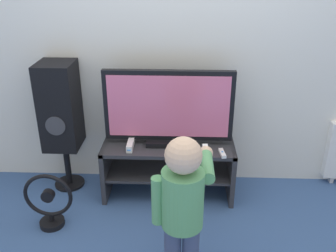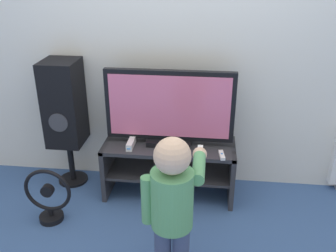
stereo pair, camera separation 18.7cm
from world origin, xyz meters
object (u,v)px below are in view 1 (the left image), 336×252
remote_primary (222,153)px  speaker_tower (60,109)px  child (183,199)px  floor_fan (49,203)px  game_console (131,145)px  television (169,109)px

remote_primary → speaker_tower: 1.32m
remote_primary → child: child is taller
remote_primary → floor_fan: size_ratio=0.30×
game_console → floor_fan: (-0.55, -0.39, -0.28)m
game_console → speaker_tower: (-0.57, 0.15, 0.23)m
remote_primary → television: bearing=157.3°
game_console → speaker_tower: size_ratio=0.17×
television → child: (0.12, -0.90, -0.19)m
speaker_tower → floor_fan: 0.75m
television → game_console: 0.41m
television → child: television is taller
television → remote_primary: size_ratio=7.46×
speaker_tower → floor_fan: size_ratio=2.48×
game_console → remote_primary: (0.70, -0.08, -0.02)m
game_console → speaker_tower: bearing=164.9°
television → speaker_tower: size_ratio=0.92×
game_console → speaker_tower: 0.64m
speaker_tower → floor_fan: speaker_tower is taller
child → floor_fan: size_ratio=2.18×
child → speaker_tower: speaker_tower is taller
television → remote_primary: 0.53m
child → television: bearing=97.5°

